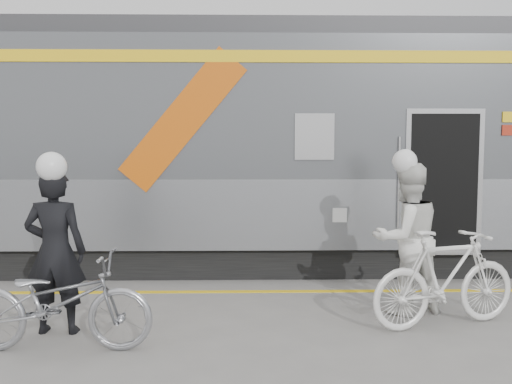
{
  "coord_description": "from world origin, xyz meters",
  "views": [
    {
      "loc": [
        -0.75,
        -5.54,
        2.1
      ],
      "look_at": [
        -0.62,
        1.6,
        1.5
      ],
      "focal_mm": 38.0,
      "sensor_mm": 36.0,
      "label": 1
    }
  ],
  "objects_px": {
    "man": "(55,251)",
    "bicycle_left": "(57,302)",
    "woman": "(407,238)",
    "bicycle_right": "(445,278)"
  },
  "relations": [
    {
      "from": "man",
      "to": "bicycle_left",
      "type": "relative_size",
      "value": 0.95
    },
    {
      "from": "bicycle_left",
      "to": "woman",
      "type": "bearing_deg",
      "value": -72.96
    },
    {
      "from": "bicycle_left",
      "to": "woman",
      "type": "height_order",
      "value": "woman"
    },
    {
      "from": "bicycle_left",
      "to": "bicycle_right",
      "type": "height_order",
      "value": "bicycle_right"
    },
    {
      "from": "man",
      "to": "woman",
      "type": "distance_m",
      "value": 4.21
    },
    {
      "from": "man",
      "to": "bicycle_right",
      "type": "height_order",
      "value": "man"
    },
    {
      "from": "bicycle_left",
      "to": "woman",
      "type": "relative_size",
      "value": 1.03
    },
    {
      "from": "man",
      "to": "bicycle_right",
      "type": "relative_size",
      "value": 0.97
    },
    {
      "from": "woman",
      "to": "bicycle_right",
      "type": "relative_size",
      "value": 0.99
    },
    {
      "from": "man",
      "to": "bicycle_right",
      "type": "xyz_separation_m",
      "value": [
        4.46,
        0.11,
        -0.36
      ]
    }
  ]
}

